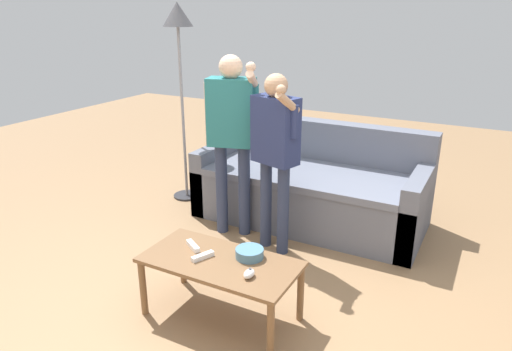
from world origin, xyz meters
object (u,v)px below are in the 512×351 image
at_px(game_remote_nunchuk, 249,274).
at_px(floor_lamp, 179,36).
at_px(snack_bowl, 250,253).
at_px(player_center, 275,144).
at_px(couch, 312,188).
at_px(coffee_table, 220,268).
at_px(player_left, 232,126).
at_px(game_remote_wand_far, 193,246).
at_px(game_remote_wand_near, 203,256).

xyz_separation_m(game_remote_nunchuk, floor_lamp, (-1.66, 1.64, 1.19)).
xyz_separation_m(snack_bowl, player_center, (-0.25, 0.86, 0.46)).
relative_size(couch, game_remote_nunchuk, 23.29).
height_order(coffee_table, player_left, player_left).
bearing_deg(game_remote_wand_far, player_left, 106.83).
bearing_deg(game_remote_wand_far, couch, 83.51).
height_order(couch, coffee_table, couch).
distance_m(game_remote_nunchuk, game_remote_wand_near, 0.36).
height_order(coffee_table, player_center, player_center).
bearing_deg(coffee_table, snack_bowl, 38.86).
xyz_separation_m(couch, game_remote_wand_near, (-0.05, -1.70, 0.12)).
bearing_deg(couch, coffee_table, -88.11).
xyz_separation_m(couch, snack_bowl, (0.20, -1.55, 0.14)).
relative_size(game_remote_wand_near, game_remote_wand_far, 1.06).
distance_m(player_left, game_remote_wand_near, 1.31).
xyz_separation_m(coffee_table, player_left, (-0.55, 1.08, 0.61)).
xyz_separation_m(coffee_table, game_remote_wand_near, (-0.11, -0.03, 0.07)).
distance_m(couch, player_left, 1.02).
relative_size(coffee_table, game_remote_wand_far, 6.74).
height_order(game_remote_nunchuk, player_left, player_left).
distance_m(snack_bowl, game_remote_nunchuk, 0.23).
bearing_deg(game_remote_wand_near, game_remote_wand_far, 147.89).
xyz_separation_m(coffee_table, game_remote_nunchuk, (0.25, -0.09, 0.08)).
height_order(game_remote_nunchuk, game_remote_wand_near, game_remote_nunchuk).
height_order(player_left, game_remote_wand_near, player_left).
distance_m(snack_bowl, game_remote_wand_near, 0.29).
bearing_deg(game_remote_wand_near, floor_lamp, 129.34).
bearing_deg(player_left, game_remote_nunchuk, -55.32).
distance_m(couch, snack_bowl, 1.57).
distance_m(game_remote_nunchuk, game_remote_wand_far, 0.51).
xyz_separation_m(floor_lamp, player_center, (1.31, -0.58, -0.73)).
distance_m(player_center, game_remote_wand_near, 1.11).
relative_size(floor_lamp, player_center, 1.35).
height_order(game_remote_nunchuk, floor_lamp, floor_lamp).
height_order(coffee_table, game_remote_nunchuk, game_remote_nunchuk).
height_order(couch, floor_lamp, floor_lamp).
bearing_deg(snack_bowl, player_left, 125.92).
relative_size(snack_bowl, player_left, 0.12).
distance_m(floor_lamp, player_center, 1.60).
bearing_deg(coffee_table, game_remote_nunchuk, -18.59).
height_order(coffee_table, snack_bowl, snack_bowl).
relative_size(couch, snack_bowl, 11.55).
height_order(coffee_table, floor_lamp, floor_lamp).
bearing_deg(player_left, floor_lamp, 150.81).
xyz_separation_m(snack_bowl, floor_lamp, (-1.55, 1.44, 1.19)).
bearing_deg(game_remote_wand_far, game_remote_wand_near, -32.11).
relative_size(floor_lamp, game_remote_wand_near, 12.54).
xyz_separation_m(couch, game_remote_nunchuk, (0.31, -1.76, 0.13)).
relative_size(player_center, player_left, 0.93).
bearing_deg(coffee_table, couch, 91.89).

